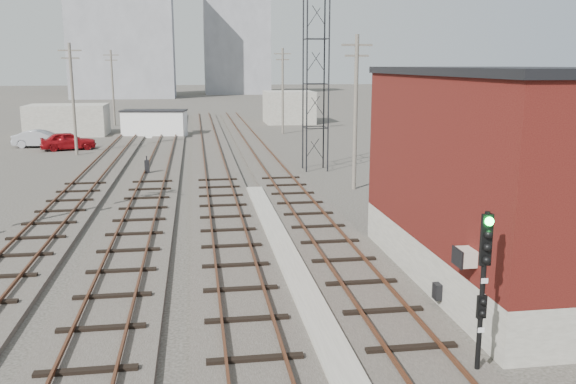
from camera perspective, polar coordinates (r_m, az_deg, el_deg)
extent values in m
plane|color=#282621|center=(67.20, -6.26, 5.54)|extent=(320.00, 320.00, 0.00)
cube|color=#332D28|center=(46.60, -2.05, 2.94)|extent=(3.20, 90.00, 0.20)
cube|color=#4C2816|center=(46.49, -2.93, 3.20)|extent=(0.07, 90.00, 0.12)
cube|color=#4C2816|center=(46.66, -1.17, 3.25)|extent=(0.07, 90.00, 0.12)
cube|color=#332D28|center=(46.32, -6.97, 2.81)|extent=(3.20, 90.00, 0.20)
cube|color=#4C2816|center=(46.27, -7.87, 3.06)|extent=(0.07, 90.00, 0.12)
cube|color=#4C2816|center=(46.31, -6.09, 3.12)|extent=(0.07, 90.00, 0.12)
cube|color=#332D28|center=(46.38, -11.92, 2.65)|extent=(3.20, 90.00, 0.20)
cube|color=#4C2816|center=(46.40, -12.82, 2.90)|extent=(0.07, 90.00, 0.12)
cube|color=#4C2816|center=(46.31, -11.05, 2.96)|extent=(0.07, 90.00, 0.12)
cube|color=#332D28|center=(46.79, -16.82, 2.48)|extent=(3.20, 90.00, 0.20)
cube|color=#4C2816|center=(46.86, -17.70, 2.72)|extent=(0.07, 90.00, 0.12)
cube|color=#4C2816|center=(46.66, -15.96, 2.79)|extent=(0.07, 90.00, 0.12)
cube|color=gray|center=(22.19, 0.31, -7.04)|extent=(0.90, 28.00, 0.26)
cube|color=gray|center=(22.36, 19.27, -5.91)|extent=(6.00, 12.00, 1.50)
cube|color=#571B14|center=(21.59, 19.90, 2.98)|extent=(6.00, 12.00, 5.50)
cube|color=black|center=(21.37, 20.45, 10.55)|extent=(6.20, 12.20, 0.25)
cube|color=beige|center=(17.11, 16.24, -5.86)|extent=(0.45, 0.62, 0.45)
cube|color=black|center=(19.45, 13.79, -9.02)|extent=(0.20, 0.35, 0.50)
cylinder|color=black|center=(41.67, 1.79, 12.11)|extent=(0.10, 0.10, 15.00)
cylinder|color=black|center=(41.97, 3.85, 12.08)|extent=(0.10, 0.10, 15.00)
cylinder|color=black|center=(43.15, 1.43, 12.10)|extent=(0.10, 0.10, 15.00)
cylinder|color=black|center=(43.44, 3.42, 12.08)|extent=(0.10, 0.10, 15.00)
cylinder|color=#595147|center=(52.72, -19.47, 8.13)|extent=(0.24, 0.24, 9.00)
cube|color=#595147|center=(52.66, -19.77, 12.36)|extent=(1.80, 0.12, 0.12)
cube|color=#595147|center=(52.65, -19.72, 11.71)|extent=(1.40, 0.12, 0.12)
cylinder|color=#595147|center=(77.40, -16.08, 9.32)|extent=(0.24, 0.24, 9.00)
cube|color=#595147|center=(77.36, -16.25, 12.20)|extent=(1.80, 0.12, 0.12)
cube|color=#595147|center=(77.35, -16.22, 11.76)|extent=(1.40, 0.12, 0.12)
cylinder|color=#595147|center=(36.07, 6.33, 7.31)|extent=(0.24, 0.24, 9.00)
cube|color=#595147|center=(35.97, 6.48, 13.51)|extent=(1.80, 0.12, 0.12)
cube|color=#595147|center=(35.96, 6.46, 12.56)|extent=(1.40, 0.12, 0.12)
cylinder|color=#595147|center=(65.46, -0.50, 9.39)|extent=(0.24, 0.24, 9.00)
cube|color=#595147|center=(65.41, -0.51, 12.81)|extent=(1.80, 0.12, 0.12)
cube|color=#595147|center=(65.40, -0.51, 12.28)|extent=(1.40, 0.12, 0.12)
cube|color=gray|center=(142.76, -15.26, 14.54)|extent=(22.00, 14.00, 30.00)
cube|color=gray|center=(157.21, -4.86, 13.89)|extent=(16.00, 12.00, 26.00)
cube|color=gray|center=(68.28, -19.91, 6.36)|extent=(8.00, 5.00, 3.20)
cube|color=gray|center=(77.82, 0.08, 7.94)|extent=(6.00, 6.00, 4.00)
cube|color=gray|center=(15.87, 17.22, -15.97)|extent=(0.40, 0.40, 0.10)
cylinder|color=black|center=(15.06, 17.69, -9.28)|extent=(0.12, 0.12, 4.06)
cube|color=black|center=(14.62, 18.06, -4.28)|extent=(0.26, 0.10, 1.22)
sphere|color=#0CE533|center=(14.43, 18.33, -2.63)|extent=(0.20, 0.20, 0.20)
sphere|color=black|center=(14.51, 18.25, -3.80)|extent=(0.20, 0.20, 0.20)
sphere|color=black|center=(14.59, 18.18, -4.95)|extent=(0.20, 0.20, 0.20)
sphere|color=black|center=(14.68, 18.10, -6.09)|extent=(0.20, 0.20, 0.20)
cube|color=black|center=(15.14, 17.66, -10.20)|extent=(0.22, 0.09, 0.56)
cube|color=white|center=(14.86, 17.92, -7.92)|extent=(0.16, 0.02, 0.12)
cube|color=white|center=(15.30, 17.63, -12.22)|extent=(0.16, 0.02, 0.12)
cube|color=black|center=(41.74, -13.05, 2.27)|extent=(0.30, 0.30, 0.97)
cylinder|color=black|center=(41.64, -13.09, 3.12)|extent=(0.08, 0.08, 0.29)
cube|color=silver|center=(64.48, -12.38, 6.25)|extent=(6.65, 3.59, 2.63)
cube|color=black|center=(64.37, -12.43, 7.46)|extent=(6.89, 3.83, 0.13)
imported|color=maroon|center=(56.52, -19.87, 4.52)|extent=(4.95, 2.98, 1.58)
imported|color=#9EA0A6|center=(59.21, -22.14, 4.65)|extent=(4.83, 2.07, 1.55)
imported|color=slate|center=(61.92, -21.58, 4.81)|extent=(4.50, 3.12, 1.21)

